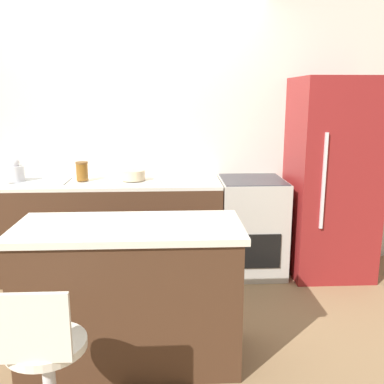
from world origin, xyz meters
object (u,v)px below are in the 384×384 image
(kettle, at_px, (15,172))
(refrigerator, at_px, (331,178))
(oven_range, at_px, (251,226))
(stool_chair, at_px, (46,371))
(mixing_bowl, at_px, (133,175))

(kettle, bearing_deg, refrigerator, -1.01)
(refrigerator, bearing_deg, kettle, 178.99)
(oven_range, bearing_deg, kettle, 179.64)
(stool_chair, distance_m, kettle, 2.28)
(stool_chair, bearing_deg, refrigerator, 44.60)
(oven_range, height_order, mixing_bowl, mixing_bowl)
(refrigerator, distance_m, stool_chair, 2.90)
(oven_range, height_order, kettle, kettle)
(oven_range, distance_m, kettle, 2.19)
(mixing_bowl, bearing_deg, stool_chair, -96.66)
(oven_range, height_order, refrigerator, refrigerator)
(stool_chair, xyz_separation_m, mixing_bowl, (0.24, 2.05, 0.53))
(refrigerator, bearing_deg, stool_chair, -135.40)
(refrigerator, relative_size, mixing_bowl, 8.69)
(stool_chair, distance_m, mixing_bowl, 2.14)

